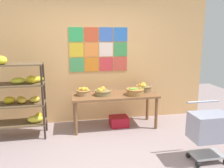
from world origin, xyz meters
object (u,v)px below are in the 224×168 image
(banana_shelf_unit, at_px, (19,93))
(produce_crate_under_table, at_px, (119,121))
(fruit_basket_back_right, at_px, (135,91))
(fruit_basket_right, at_px, (143,88))
(fruit_basket_back_left, at_px, (103,92))
(shopping_cart, at_px, (209,129))
(fruit_basket_centre, at_px, (83,91))
(display_table, at_px, (115,98))

(banana_shelf_unit, relative_size, produce_crate_under_table, 4.05)
(fruit_basket_back_right, xyz_separation_m, fruit_basket_right, (0.25, 0.24, 0.01))
(fruit_basket_back_right, distance_m, produce_crate_under_table, 0.73)
(fruit_basket_back_left, xyz_separation_m, fruit_basket_right, (0.89, 0.14, 0.01))
(banana_shelf_unit, height_order, fruit_basket_right, banana_shelf_unit)
(produce_crate_under_table, bearing_deg, shopping_cart, -57.76)
(fruit_basket_back_left, bearing_deg, fruit_basket_back_right, -8.99)
(fruit_basket_right, bearing_deg, fruit_basket_back_left, -171.14)
(fruit_basket_centre, distance_m, shopping_cart, 2.38)
(fruit_basket_back_left, bearing_deg, shopping_cart, -49.46)
(fruit_basket_right, height_order, shopping_cart, shopping_cart)
(fruit_basket_back_right, height_order, fruit_basket_centre, fruit_basket_centre)
(display_table, distance_m, fruit_basket_back_left, 0.29)
(fruit_basket_back_right, height_order, fruit_basket_back_left, fruit_basket_back_left)
(fruit_basket_centre, bearing_deg, banana_shelf_unit, -170.04)
(fruit_basket_back_right, distance_m, fruit_basket_back_left, 0.65)
(banana_shelf_unit, relative_size, fruit_basket_back_right, 4.20)
(banana_shelf_unit, height_order, display_table, banana_shelf_unit)
(fruit_basket_back_right, xyz_separation_m, fruit_basket_back_left, (-0.64, 0.10, 0.00))
(fruit_basket_back_left, bearing_deg, fruit_basket_right, 8.86)
(produce_crate_under_table, distance_m, shopping_cart, 1.92)
(banana_shelf_unit, bearing_deg, fruit_basket_right, 6.42)
(shopping_cart, bearing_deg, banana_shelf_unit, 163.24)
(fruit_basket_right, relative_size, produce_crate_under_table, 0.93)
(banana_shelf_unit, xyz_separation_m, display_table, (1.79, 0.14, -0.23))
(display_table, distance_m, fruit_basket_right, 0.68)
(banana_shelf_unit, relative_size, display_table, 0.88)
(display_table, height_order, fruit_basket_right, fruit_basket_right)
(display_table, xyz_separation_m, fruit_basket_right, (0.65, 0.14, 0.16))
(fruit_basket_centre, xyz_separation_m, fruit_basket_back_left, (0.37, -0.07, -0.01))
(display_table, height_order, fruit_basket_back_left, fruit_basket_back_left)
(display_table, xyz_separation_m, fruit_basket_back_right, (0.39, -0.10, 0.15))
(banana_shelf_unit, xyz_separation_m, fruit_basket_centre, (1.17, 0.21, -0.07))
(banana_shelf_unit, bearing_deg, display_table, 4.37)
(fruit_basket_back_left, bearing_deg, banana_shelf_unit, -175.00)
(fruit_basket_back_right, height_order, shopping_cart, shopping_cart)
(fruit_basket_back_right, distance_m, fruit_basket_centre, 1.03)
(fruit_basket_back_right, bearing_deg, shopping_cart, -64.42)
(display_table, bearing_deg, fruit_basket_back_left, -179.64)
(banana_shelf_unit, xyz_separation_m, fruit_basket_right, (2.43, 0.27, -0.07))
(fruit_basket_back_right, relative_size, fruit_basket_right, 1.04)
(display_table, xyz_separation_m, shopping_cart, (1.09, -1.57, -0.09))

